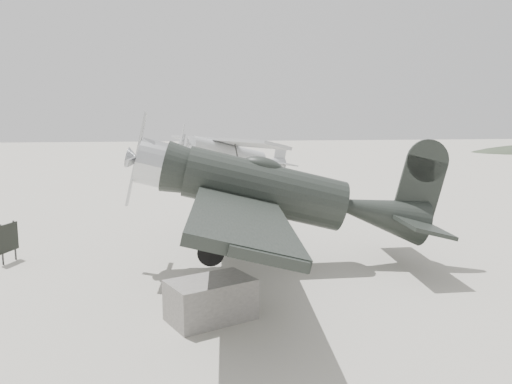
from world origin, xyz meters
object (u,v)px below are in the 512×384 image
equipment_block (211,300)px  lowwing_monoplane (279,193)px  highwing_monoplane (232,150)px  sign_board (8,238)px

equipment_block → lowwing_monoplane: bearing=58.3°
highwing_monoplane → sign_board: highwing_monoplane is taller
lowwing_monoplane → highwing_monoplane: bearing=93.0°
lowwing_monoplane → equipment_block: bearing=-115.9°
sign_board → equipment_block: bearing=-22.4°
highwing_monoplane → sign_board: (-8.98, -18.84, -1.45)m
highwing_monoplane → equipment_block: 24.47m
highwing_monoplane → sign_board: size_ratio=9.66×
highwing_monoplane → equipment_block: bearing=-123.6°
highwing_monoplane → equipment_block: (-3.26, -24.19, -1.74)m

